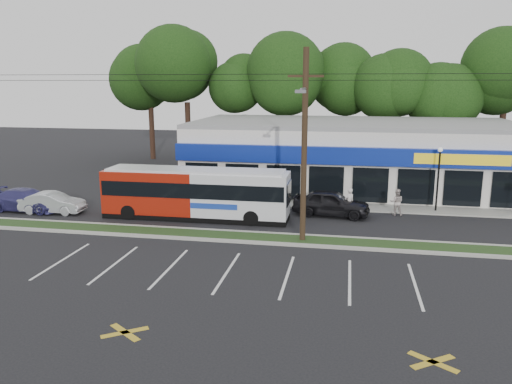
{
  "coord_description": "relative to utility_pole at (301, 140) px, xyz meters",
  "views": [
    {
      "loc": [
        5.21,
        -24.42,
        8.31
      ],
      "look_at": [
        -0.26,
        5.0,
        1.7
      ],
      "focal_mm": 35.0,
      "sensor_mm": 36.0,
      "label": 1
    }
  ],
  "objects": [
    {
      "name": "strip_mall",
      "position": [
        2.67,
        14.99,
        -2.76
      ],
      "size": [
        25.0,
        12.55,
        5.3
      ],
      "color": "beige",
      "rests_on": "ground"
    },
    {
      "name": "utility_pole",
      "position": [
        0.0,
        0.0,
        0.0
      ],
      "size": [
        50.0,
        2.77,
        10.0
      ],
      "color": "black",
      "rests_on": "ground"
    },
    {
      "name": "tree_line",
      "position": [
        1.17,
        25.07,
        3.0
      ],
      "size": [
        46.76,
        6.76,
        11.83
      ],
      "color": "black",
      "rests_on": "ground"
    },
    {
      "name": "sidewalk",
      "position": [
        2.17,
        8.07,
        -5.36
      ],
      "size": [
        32.0,
        2.2,
        0.1
      ],
      "primitive_type": "cube",
      "color": "#9E9E93",
      "rests_on": "ground"
    },
    {
      "name": "car_silver",
      "position": [
        -16.3,
        3.05,
        -4.74
      ],
      "size": [
        4.18,
        1.63,
        1.36
      ],
      "primitive_type": "imported",
      "rotation": [
        0.0,
        0.0,
        1.62
      ],
      "color": "#A6ABAE",
      "rests_on": "ground"
    },
    {
      "name": "curb_south",
      "position": [
        -2.83,
        -0.78,
        -5.34
      ],
      "size": [
        40.0,
        0.25,
        0.14
      ],
      "primitive_type": "cube",
      "color": "#9E9E93",
      "rests_on": "ground"
    },
    {
      "name": "metrobus",
      "position": [
        -6.78,
        3.57,
        -3.77
      ],
      "size": [
        11.58,
        2.54,
        3.11
      ],
      "rotation": [
        0.0,
        0.0,
        0.01
      ],
      "color": "maroon",
      "rests_on": "ground"
    },
    {
      "name": "curb_north",
      "position": [
        -2.83,
        0.92,
        -5.34
      ],
      "size": [
        40.0,
        0.25,
        0.14
      ],
      "primitive_type": "cube",
      "color": "#9E9E93",
      "rests_on": "ground"
    },
    {
      "name": "pedestrian_a",
      "position": [
        2.58,
        5.66,
        -4.5
      ],
      "size": [
        0.8,
        0.73,
        1.83
      ],
      "primitive_type": "imported",
      "rotation": [
        0.0,
        0.0,
        3.72
      ],
      "color": "silver",
      "rests_on": "ground"
    },
    {
      "name": "grass_strip",
      "position": [
        -2.83,
        0.07,
        -5.35
      ],
      "size": [
        40.0,
        1.6,
        0.12
      ],
      "primitive_type": "cube",
      "color": "#1D3315",
      "rests_on": "ground"
    },
    {
      "name": "car_dark",
      "position": [
        1.46,
        5.68,
        -4.59
      ],
      "size": [
        5.04,
        2.55,
        1.64
      ],
      "primitive_type": "imported",
      "rotation": [
        0.0,
        0.0,
        1.44
      ],
      "color": "black",
      "rests_on": "ground"
    },
    {
      "name": "car_blue",
      "position": [
        -18.28,
        3.29,
        -4.69
      ],
      "size": [
        5.11,
        2.32,
        1.45
      ],
      "primitive_type": "imported",
      "rotation": [
        0.0,
        0.0,
        1.51
      ],
      "color": "navy",
      "rests_on": "ground"
    },
    {
      "name": "lamp_post",
      "position": [
        8.17,
        7.87,
        -2.74
      ],
      "size": [
        0.3,
        0.3,
        4.25
      ],
      "color": "black",
      "rests_on": "ground"
    },
    {
      "name": "ground",
      "position": [
        -2.83,
        -0.93,
        -5.41
      ],
      "size": [
        120.0,
        120.0,
        0.0
      ],
      "primitive_type": "plane",
      "color": "black",
      "rests_on": "ground"
    },
    {
      "name": "pedestrian_b",
      "position": [
        5.55,
        6.56,
        -4.56
      ],
      "size": [
        0.87,
        0.7,
        1.71
      ],
      "primitive_type": "imported",
      "rotation": [
        0.0,
        0.0,
        3.08
      ],
      "color": "#B9ACA7",
      "rests_on": "ground"
    }
  ]
}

